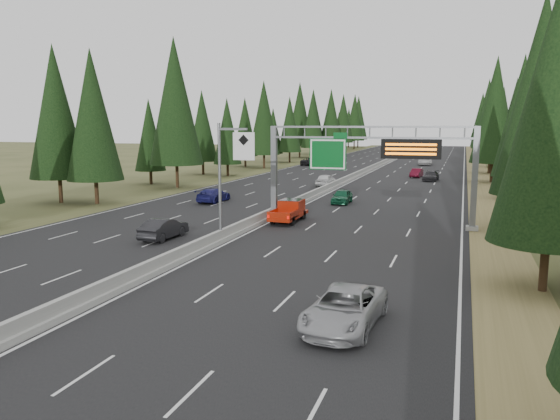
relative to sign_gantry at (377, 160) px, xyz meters
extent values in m
cube|color=black|center=(-8.92, 45.12, -5.23)|extent=(32.00, 260.00, 0.08)
cube|color=olive|center=(8.88, 45.12, -5.24)|extent=(3.60, 260.00, 0.06)
cube|color=#39431F|center=(-26.72, 45.12, -5.24)|extent=(3.60, 260.00, 0.06)
cube|color=gray|center=(-8.92, 45.12, -5.04)|extent=(0.70, 260.00, 0.30)
cube|color=gray|center=(-8.92, 45.12, -4.64)|extent=(0.30, 260.00, 0.60)
cube|color=slate|center=(-8.57, 0.12, -1.29)|extent=(0.45, 0.45, 7.80)
cube|color=gray|center=(-8.57, 0.12, -5.04)|extent=(0.90, 0.90, 0.30)
cube|color=slate|center=(7.28, 0.12, -1.29)|extent=(0.45, 0.45, 7.80)
cube|color=gray|center=(7.28, 0.12, -5.04)|extent=(0.90, 0.90, 0.30)
cube|color=slate|center=(-0.64, 0.12, 2.53)|extent=(15.85, 0.35, 0.16)
cube|color=slate|center=(-0.64, 0.12, 1.69)|extent=(15.85, 0.35, 0.16)
cube|color=#054C19|center=(-3.92, -0.13, 0.36)|extent=(3.00, 0.10, 2.50)
cube|color=silver|center=(-3.92, -0.19, 0.36)|extent=(2.85, 0.02, 2.35)
cube|color=#054C19|center=(-2.92, -0.13, 1.86)|extent=(1.10, 0.10, 0.45)
cube|color=black|center=(2.58, -0.18, 0.86)|extent=(4.50, 0.40, 1.50)
cube|color=orange|center=(2.58, -0.40, 1.21)|extent=(3.80, 0.02, 0.18)
cube|color=orange|center=(2.58, -0.40, 0.86)|extent=(3.80, 0.02, 0.18)
cube|color=orange|center=(2.58, -0.40, 0.51)|extent=(3.80, 0.02, 0.18)
cylinder|color=slate|center=(-8.92, -9.88, -1.19)|extent=(0.20, 0.20, 8.00)
cube|color=gray|center=(-8.92, -9.88, -5.09)|extent=(0.50, 0.50, 0.20)
cube|color=slate|center=(-7.92, -9.88, 2.41)|extent=(2.00, 0.15, 0.15)
cube|color=silver|center=(-7.12, -10.00, 1.31)|extent=(1.50, 0.06, 1.80)
cylinder|color=black|center=(10.33, -14.89, -4.05)|extent=(0.40, 0.40, 2.43)
cone|color=black|center=(10.33, -14.89, 3.55)|extent=(5.47, 5.47, 12.77)
cylinder|color=black|center=(11.51, 1.52, -3.87)|extent=(0.40, 0.40, 2.80)
cone|color=black|center=(11.51, 1.52, 4.89)|extent=(6.30, 6.30, 14.71)
cylinder|color=black|center=(12.04, 20.79, -4.04)|extent=(0.40, 0.40, 2.46)
cone|color=black|center=(12.04, 20.79, 3.64)|extent=(5.53, 5.53, 12.90)
cylinder|color=black|center=(15.42, 21.02, -4.11)|extent=(0.40, 0.40, 2.32)
cone|color=black|center=(15.42, 21.02, 3.13)|extent=(5.22, 5.22, 12.17)
cylinder|color=black|center=(10.21, 38.38, -3.89)|extent=(0.40, 0.40, 2.76)
cone|color=black|center=(10.21, 38.38, 4.75)|extent=(6.22, 6.22, 14.51)
cylinder|color=black|center=(15.55, 36.57, -3.92)|extent=(0.40, 0.40, 2.70)
cone|color=black|center=(15.55, 36.57, 4.53)|extent=(6.08, 6.08, 14.19)
cylinder|color=black|center=(10.47, 53.36, -3.97)|extent=(0.40, 0.40, 2.59)
cone|color=black|center=(10.47, 53.36, 4.12)|extent=(5.83, 5.83, 13.60)
cylinder|color=black|center=(14.10, 54.91, -4.02)|extent=(0.40, 0.40, 2.50)
cone|color=black|center=(14.10, 54.91, 3.79)|extent=(5.63, 5.63, 13.13)
cylinder|color=black|center=(11.33, 68.78, -4.38)|extent=(0.40, 0.40, 1.78)
cone|color=black|center=(11.33, 68.78, 1.19)|extent=(4.01, 4.01, 9.36)
cylinder|color=black|center=(15.18, 68.69, -3.98)|extent=(0.40, 0.40, 2.58)
cone|color=black|center=(15.18, 68.69, 4.07)|extent=(5.80, 5.80, 13.52)
cylinder|color=black|center=(10.95, 86.09, -3.83)|extent=(0.40, 0.40, 2.87)
cone|color=black|center=(10.95, 86.09, 5.14)|extent=(6.46, 6.46, 15.07)
cylinder|color=black|center=(14.12, 88.42, -3.96)|extent=(0.40, 0.40, 2.61)
cone|color=black|center=(14.12, 88.42, 4.19)|extent=(5.87, 5.87, 13.69)
cylinder|color=black|center=(10.86, 103.43, -4.05)|extent=(0.40, 0.40, 2.44)
cone|color=black|center=(10.86, 103.43, 3.59)|extent=(5.50, 5.50, 12.83)
cylinder|color=black|center=(14.42, 103.97, -4.35)|extent=(0.40, 0.40, 1.83)
cone|color=black|center=(14.42, 103.97, 1.38)|extent=(4.13, 4.13, 9.63)
cylinder|color=black|center=(10.10, 121.66, -4.29)|extent=(0.40, 0.40, 1.95)
cone|color=black|center=(10.10, 121.66, 1.81)|extent=(4.40, 4.40, 10.26)
cylinder|color=black|center=(14.66, 119.92, -4.24)|extent=(0.40, 0.40, 2.05)
cone|color=black|center=(14.66, 119.92, 2.17)|extent=(4.62, 4.62, 10.78)
cylinder|color=black|center=(11.04, 135.83, -4.22)|extent=(0.40, 0.40, 2.09)
cone|color=black|center=(11.04, 135.83, 2.30)|extent=(4.70, 4.70, 10.97)
cylinder|color=black|center=(15.11, 137.82, -4.00)|extent=(0.40, 0.40, 2.54)
cone|color=black|center=(15.11, 137.82, 3.94)|extent=(5.72, 5.72, 13.34)
cylinder|color=black|center=(11.49, 152.12, -3.78)|extent=(0.40, 0.40, 2.98)
cone|color=black|center=(11.49, 152.12, 5.52)|extent=(6.69, 6.69, 15.62)
cylinder|color=black|center=(15.02, 152.17, -4.34)|extent=(0.40, 0.40, 1.86)
cone|color=black|center=(15.02, 152.17, 1.49)|extent=(4.19, 4.19, 9.78)
cylinder|color=black|center=(-28.58, 3.01, -4.03)|extent=(0.40, 0.40, 2.47)
cone|color=black|center=(-28.58, 3.01, 3.69)|extent=(5.56, 5.56, 12.97)
cylinder|color=black|center=(-32.88, 2.85, -3.99)|extent=(0.40, 0.40, 2.56)
cone|color=black|center=(-32.88, 2.85, 4.01)|extent=(5.76, 5.76, 13.44)
cylinder|color=black|center=(-28.05, 18.51, -3.77)|extent=(0.40, 0.40, 3.01)
cone|color=black|center=(-28.05, 18.51, 5.63)|extent=(6.76, 6.76, 15.78)
cylinder|color=black|center=(-33.78, 21.54, -4.35)|extent=(0.40, 0.40, 1.84)
cone|color=black|center=(-33.78, 21.54, 1.39)|extent=(4.13, 4.13, 9.64)
cylinder|color=black|center=(-28.55, 35.37, -4.30)|extent=(0.40, 0.40, 1.94)
cone|color=black|center=(-28.55, 35.37, 1.77)|extent=(4.37, 4.37, 10.19)
cylinder|color=black|center=(-33.70, 37.13, -4.19)|extent=(0.40, 0.40, 2.16)
cone|color=black|center=(-33.70, 37.13, 2.57)|extent=(4.87, 4.87, 11.36)
cylinder|color=black|center=(-28.64, 52.10, -3.99)|extent=(0.40, 0.40, 2.56)
cone|color=black|center=(-28.64, 52.10, 4.03)|extent=(5.77, 5.77, 13.46)
cylinder|color=black|center=(-33.43, 54.63, -4.21)|extent=(0.40, 0.40, 2.11)
cone|color=black|center=(-33.43, 54.63, 2.37)|extent=(4.74, 4.74, 11.07)
cylinder|color=black|center=(-29.13, 69.29, -4.15)|extent=(0.40, 0.40, 2.25)
cone|color=black|center=(-29.13, 69.29, 2.88)|extent=(5.06, 5.06, 11.80)
cylinder|color=black|center=(-32.75, 68.91, -4.34)|extent=(0.40, 0.40, 1.86)
cone|color=black|center=(-32.75, 68.91, 1.49)|extent=(4.19, 4.19, 9.79)
cylinder|color=black|center=(-28.51, 85.61, -3.99)|extent=(0.40, 0.40, 2.55)
cone|color=black|center=(-28.51, 85.61, 3.98)|extent=(5.74, 5.74, 13.40)
cylinder|color=black|center=(-32.34, 87.64, -3.80)|extent=(0.40, 0.40, 2.95)
cone|color=black|center=(-32.34, 87.64, 5.41)|extent=(6.63, 6.63, 15.46)
cylinder|color=black|center=(-28.45, 104.52, -3.86)|extent=(0.40, 0.40, 2.83)
cone|color=black|center=(-28.45, 104.52, 4.97)|extent=(6.36, 6.36, 14.84)
cylinder|color=black|center=(-32.98, 102.66, -3.86)|extent=(0.40, 0.40, 2.82)
cone|color=black|center=(-32.98, 102.66, 4.96)|extent=(6.35, 6.35, 14.81)
cylinder|color=black|center=(-28.52, 120.68, -3.89)|extent=(0.40, 0.40, 2.75)
cone|color=black|center=(-28.52, 120.68, 4.72)|extent=(6.20, 6.20, 14.46)
cylinder|color=black|center=(-32.80, 121.10, -4.38)|extent=(0.40, 0.40, 1.77)
cone|color=black|center=(-32.80, 121.10, 1.14)|extent=(3.98, 3.98, 9.29)
cylinder|color=black|center=(-28.41, 138.14, -3.82)|extent=(0.40, 0.40, 2.90)
cone|color=black|center=(-28.41, 138.14, 5.24)|extent=(6.52, 6.52, 15.22)
cylinder|color=black|center=(-33.49, 137.20, -4.28)|extent=(0.40, 0.40, 1.99)
cone|color=black|center=(-33.49, 137.20, 1.93)|extent=(4.47, 4.47, 10.43)
cylinder|color=black|center=(-29.72, 151.88, -3.81)|extent=(0.40, 0.40, 2.92)
cone|color=black|center=(-29.72, 151.88, 5.33)|extent=(6.58, 6.58, 15.35)
cylinder|color=black|center=(-33.37, 152.81, -4.15)|extent=(0.40, 0.40, 2.23)
cone|color=black|center=(-33.37, 152.81, 2.83)|extent=(5.03, 5.03, 11.73)
imported|color=#98989C|center=(2.29, -22.67, -4.43)|extent=(2.88, 5.60, 1.51)
cylinder|color=black|center=(-7.80, -2.42, -4.81)|extent=(0.28, 0.76, 0.76)
cylinder|color=black|center=(-6.19, -2.42, -4.81)|extent=(0.28, 0.76, 0.76)
cylinder|color=black|center=(-7.80, 0.72, -4.81)|extent=(0.28, 0.76, 0.76)
cylinder|color=black|center=(-6.19, 0.72, -4.81)|extent=(0.28, 0.76, 0.76)
cube|color=#A21E09|center=(-7.00, -0.80, -4.67)|extent=(1.90, 5.32, 0.28)
cube|color=#A21E09|center=(-7.00, 0.05, -4.00)|extent=(1.80, 2.09, 1.04)
cube|color=black|center=(-7.00, 0.05, -3.72)|extent=(1.61, 1.80, 0.52)
cube|color=#A21E09|center=(-7.90, -2.23, -4.33)|extent=(0.09, 2.28, 0.57)
cube|color=#A21E09|center=(-6.09, -2.23, -4.33)|extent=(0.09, 2.28, 0.57)
cube|color=#A21E09|center=(-7.00, -3.37, -4.33)|extent=(1.90, 0.09, 0.57)
imported|color=#125032|center=(-5.08, 11.02, -4.47)|extent=(1.75, 4.22, 1.43)
imported|color=#4C0A1A|center=(-0.28, 42.33, -4.52)|extent=(1.80, 4.15, 1.33)
imported|color=black|center=(2.12, 37.49, -4.49)|extent=(2.28, 4.92, 1.39)
imported|color=silver|center=(-0.80, 69.27, -4.40)|extent=(2.91, 5.79, 1.57)
imported|color=black|center=(-2.26, 113.83, -4.51)|extent=(1.75, 4.05, 1.36)
imported|color=black|center=(-13.17, -10.10, -4.46)|extent=(1.64, 4.44, 1.45)
imported|color=navy|center=(-17.86, 7.76, -4.46)|extent=(2.06, 5.01, 1.45)
imported|color=silver|center=(-10.42, 25.87, -4.40)|extent=(1.98, 4.70, 1.59)
imported|color=black|center=(-22.52, 61.53, -4.45)|extent=(2.69, 5.44, 1.49)
camera|label=1|loc=(6.43, -42.90, 2.66)|focal=35.00mm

